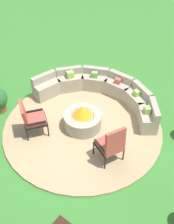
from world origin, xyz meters
TOP-DOWN VIEW (x-y plane):
  - ground_plane at (0.00, 0.00)m, footprint 24.00×24.00m
  - patio_circle at (0.00, 0.00)m, footprint 4.45×4.45m
  - fire_pit at (0.00, 0.00)m, footprint 1.05×1.05m
  - curved_stone_bench at (-0.31, 1.30)m, footprint 3.89×2.08m
  - lounge_chair_front_left at (-0.91, -1.02)m, footprint 0.81×0.85m
  - lounge_chair_front_right at (1.28, -0.49)m, footprint 0.76×0.75m

SIDE VIEW (x-z plane):
  - ground_plane at x=0.00m, z-range 0.00..0.00m
  - patio_circle at x=0.00m, z-range 0.00..0.06m
  - fire_pit at x=0.00m, z-range -0.02..0.68m
  - curved_stone_bench at x=-0.31m, z-range 0.00..0.72m
  - lounge_chair_front_left at x=-0.91m, z-range 0.07..1.14m
  - lounge_chair_front_right at x=1.28m, z-range 0.07..1.19m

